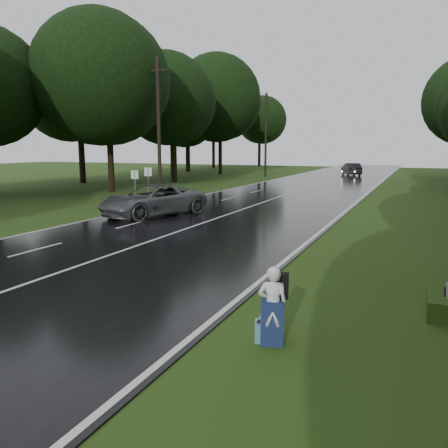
# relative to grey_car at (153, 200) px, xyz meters

# --- Properties ---
(ground) EXTENTS (160.00, 160.00, 0.00)m
(ground) POSITION_rel_grey_car_xyz_m (3.58, -10.79, -0.88)
(ground) COLOR #284313
(ground) RESTS_ON ground
(road) EXTENTS (12.00, 140.00, 0.04)m
(road) POSITION_rel_grey_car_xyz_m (3.58, 9.21, -0.86)
(road) COLOR black
(road) RESTS_ON ground
(lane_center) EXTENTS (0.12, 140.00, 0.01)m
(lane_center) POSITION_rel_grey_car_xyz_m (3.58, 9.21, -0.83)
(lane_center) COLOR silver
(lane_center) RESTS_ON road
(grey_car) EXTENTS (4.84, 6.63, 1.67)m
(grey_car) POSITION_rel_grey_car_xyz_m (0.00, 0.00, 0.00)
(grey_car) COLOR #505255
(grey_car) RESTS_ON road
(far_car) EXTENTS (3.40, 5.18, 1.61)m
(far_car) POSITION_rel_grey_car_xyz_m (4.71, 41.12, -0.03)
(far_car) COLOR black
(far_car) RESTS_ON road
(hitchhiker) EXTENTS (0.64, 0.61, 1.55)m
(hitchhiker) POSITION_rel_grey_car_xyz_m (10.91, -12.94, -0.16)
(hitchhiker) COLOR silver
(hitchhiker) RESTS_ON ground
(suitcase) EXTENTS (0.29, 0.50, 0.34)m
(suitcase) POSITION_rel_grey_car_xyz_m (10.59, -12.85, -0.70)
(suitcase) COLOR teal
(suitcase) RESTS_ON ground
(utility_pole_mid) EXTENTS (1.80, 0.28, 10.32)m
(utility_pole_mid) POSITION_rel_grey_car_xyz_m (-4.92, 8.80, -0.88)
(utility_pole_mid) COLOR black
(utility_pole_mid) RESTS_ON ground
(utility_pole_far) EXTENTS (1.80, 0.28, 10.34)m
(utility_pole_far) POSITION_rel_grey_car_xyz_m (-4.92, 34.12, -0.88)
(utility_pole_far) COLOR black
(utility_pole_far) RESTS_ON ground
(road_sign_a) EXTENTS (0.54, 0.10, 2.26)m
(road_sign_a) POSITION_rel_grey_car_xyz_m (-3.62, 3.63, -0.88)
(road_sign_a) COLOR white
(road_sign_a) RESTS_ON ground
(road_sign_b) EXTENTS (0.57, 0.10, 2.38)m
(road_sign_b) POSITION_rel_grey_car_xyz_m (-3.62, 5.19, -0.88)
(road_sign_b) COLOR white
(road_sign_b) RESTS_ON ground
(tree_left_d) EXTENTS (9.91, 9.91, 15.48)m
(tree_left_d) POSITION_rel_grey_car_xyz_m (-10.67, 10.40, -0.88)
(tree_left_d) COLOR black
(tree_left_d) RESTS_ON ground
(tree_left_e) EXTENTS (9.81, 9.81, 15.33)m
(tree_left_e) POSITION_rel_grey_car_xyz_m (-11.23, 21.99, -0.88)
(tree_left_e) COLOR black
(tree_left_e) RESTS_ON ground
(tree_left_f) EXTENTS (11.26, 11.26, 17.59)m
(tree_left_f) POSITION_rel_grey_car_xyz_m (-12.49, 37.01, -0.88)
(tree_left_f) COLOR black
(tree_left_f) RESTS_ON ground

